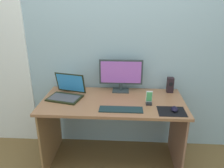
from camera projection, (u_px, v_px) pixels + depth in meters
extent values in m
plane|color=brown|center=(113.00, 160.00, 2.49)|extent=(8.00, 8.00, 0.00)
cube|color=#95AFBB|center=(115.00, 43.00, 2.41)|extent=(6.00, 0.04, 2.50)
cube|color=#976442|center=(113.00, 102.00, 2.23)|extent=(1.43, 0.68, 0.03)
cube|color=olive|center=(51.00, 131.00, 2.40)|extent=(0.02, 0.64, 0.71)
cube|color=#906249|center=(177.00, 135.00, 2.33)|extent=(0.02, 0.64, 0.71)
cube|color=#2E393A|center=(121.00, 90.00, 2.46)|extent=(0.18, 0.14, 0.01)
cylinder|color=#2E393A|center=(121.00, 87.00, 2.44)|extent=(0.04, 0.04, 0.07)
cube|color=#2E393A|center=(121.00, 72.00, 2.38)|extent=(0.47, 0.02, 0.27)
cube|color=#A559BF|center=(121.00, 72.00, 2.37)|extent=(0.43, 0.00, 0.24)
cube|color=black|center=(170.00, 85.00, 2.40)|extent=(0.07, 0.06, 0.17)
cylinder|color=black|center=(171.00, 84.00, 2.36)|extent=(0.04, 0.00, 0.04)
cube|color=black|center=(65.00, 98.00, 2.26)|extent=(0.37, 0.30, 0.02)
cube|color=#47474C|center=(64.00, 98.00, 2.25)|extent=(0.33, 0.24, 0.00)
cube|color=black|center=(70.00, 83.00, 2.35)|extent=(0.33, 0.13, 0.22)
cube|color=#338CD8|center=(70.00, 83.00, 2.34)|extent=(0.30, 0.12, 0.19)
sphere|color=silver|center=(68.00, 82.00, 2.47)|extent=(0.18, 0.18, 0.18)
cube|color=#172B2E|center=(121.00, 109.00, 2.03)|extent=(0.40, 0.12, 0.01)
cube|color=black|center=(172.00, 111.00, 2.00)|extent=(0.25, 0.20, 0.00)
ellipsoid|color=black|center=(175.00, 109.00, 2.01)|extent=(0.08, 0.11, 0.04)
cube|color=black|center=(149.00, 104.00, 2.14)|extent=(0.06, 0.05, 0.02)
cube|color=white|center=(149.00, 97.00, 2.12)|extent=(0.06, 0.03, 0.12)
cube|color=#4CB266|center=(149.00, 97.00, 2.11)|extent=(0.05, 0.02, 0.10)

